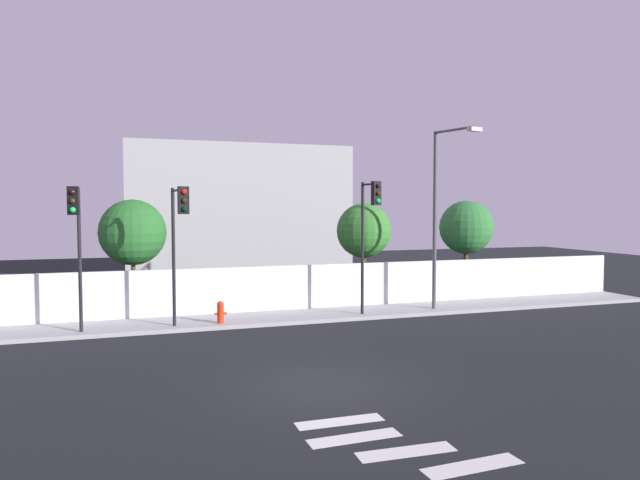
{
  "coord_description": "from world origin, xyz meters",
  "views": [
    {
      "loc": [
        -4.37,
        -12.87,
        4.27
      ],
      "look_at": [
        2.08,
        6.5,
        3.15
      ],
      "focal_mm": 31.87,
      "sensor_mm": 36.0,
      "label": 1
    }
  ],
  "objects_px": {
    "traffic_light_left": "(179,226)",
    "roadside_tree_midleft": "(364,231)",
    "fire_hydrant": "(221,311)",
    "traffic_light_center": "(370,219)",
    "traffic_light_right": "(76,228)",
    "roadside_tree_midright": "(466,228)",
    "roadside_tree_leftmost": "(133,233)",
    "street_lamp_curbside": "(440,204)"
  },
  "relations": [
    {
      "from": "traffic_light_left",
      "to": "roadside_tree_midleft",
      "type": "relative_size",
      "value": 1.07
    },
    {
      "from": "fire_hydrant",
      "to": "traffic_light_center",
      "type": "bearing_deg",
      "value": -3.82
    },
    {
      "from": "traffic_light_center",
      "to": "traffic_light_right",
      "type": "xyz_separation_m",
      "value": [
        -10.34,
        -0.11,
        -0.21
      ]
    },
    {
      "from": "traffic_light_center",
      "to": "roadside_tree_midleft",
      "type": "xyz_separation_m",
      "value": [
        1.31,
        3.69,
        -0.59
      ]
    },
    {
      "from": "fire_hydrant",
      "to": "roadside_tree_midright",
      "type": "xyz_separation_m",
      "value": [
        12.31,
        3.32,
        2.78
      ]
    },
    {
      "from": "traffic_light_center",
      "to": "roadside_tree_leftmost",
      "type": "height_order",
      "value": "traffic_light_center"
    },
    {
      "from": "street_lamp_curbside",
      "to": "fire_hydrant",
      "type": "xyz_separation_m",
      "value": [
        -8.92,
        0.02,
        -3.87
      ]
    },
    {
      "from": "traffic_light_left",
      "to": "roadside_tree_midright",
      "type": "height_order",
      "value": "traffic_light_left"
    },
    {
      "from": "roadside_tree_leftmost",
      "to": "traffic_light_right",
      "type": "bearing_deg",
      "value": -114.53
    },
    {
      "from": "traffic_light_left",
      "to": "roadside_tree_midleft",
      "type": "height_order",
      "value": "traffic_light_left"
    },
    {
      "from": "traffic_light_center",
      "to": "roadside_tree_midleft",
      "type": "height_order",
      "value": "traffic_light_center"
    },
    {
      "from": "traffic_light_center",
      "to": "roadside_tree_midright",
      "type": "bearing_deg",
      "value": 29.01
    },
    {
      "from": "traffic_light_left",
      "to": "roadside_tree_midleft",
      "type": "distance_m",
      "value": 9.39
    },
    {
      "from": "traffic_light_center",
      "to": "street_lamp_curbside",
      "type": "distance_m",
      "value": 3.34
    },
    {
      "from": "traffic_light_center",
      "to": "street_lamp_curbside",
      "type": "xyz_separation_m",
      "value": [
        3.27,
        0.36,
        0.58
      ]
    },
    {
      "from": "roadside_tree_leftmost",
      "to": "roadside_tree_midleft",
      "type": "relative_size",
      "value": 1.03
    },
    {
      "from": "fire_hydrant",
      "to": "roadside_tree_leftmost",
      "type": "bearing_deg",
      "value": 131.65
    },
    {
      "from": "traffic_light_center",
      "to": "fire_hydrant",
      "type": "bearing_deg",
      "value": 176.18
    },
    {
      "from": "fire_hydrant",
      "to": "street_lamp_curbside",
      "type": "bearing_deg",
      "value": -0.11
    },
    {
      "from": "traffic_light_center",
      "to": "traffic_light_right",
      "type": "relative_size",
      "value": 1.07
    },
    {
      "from": "roadside_tree_leftmost",
      "to": "traffic_light_center",
      "type": "bearing_deg",
      "value": -23.23
    },
    {
      "from": "street_lamp_curbside",
      "to": "traffic_light_right",
      "type": "bearing_deg",
      "value": -178.0
    },
    {
      "from": "traffic_light_center",
      "to": "roadside_tree_midleft",
      "type": "distance_m",
      "value": 3.96
    },
    {
      "from": "street_lamp_curbside",
      "to": "fire_hydrant",
      "type": "bearing_deg",
      "value": 179.89
    },
    {
      "from": "street_lamp_curbside",
      "to": "roadside_tree_leftmost",
      "type": "distance_m",
      "value": 12.38
    },
    {
      "from": "traffic_light_left",
      "to": "traffic_light_center",
      "type": "distance_m",
      "value": 7.15
    },
    {
      "from": "traffic_light_right",
      "to": "roadside_tree_midleft",
      "type": "relative_size",
      "value": 1.07
    },
    {
      "from": "roadside_tree_leftmost",
      "to": "roadside_tree_midleft",
      "type": "height_order",
      "value": "roadside_tree_leftmost"
    },
    {
      "from": "roadside_tree_midright",
      "to": "traffic_light_left",
      "type": "bearing_deg",
      "value": -163.58
    },
    {
      "from": "traffic_light_right",
      "to": "roadside_tree_leftmost",
      "type": "bearing_deg",
      "value": 65.47
    },
    {
      "from": "traffic_light_left",
      "to": "roadside_tree_leftmost",
      "type": "distance_m",
      "value": 4.34
    },
    {
      "from": "street_lamp_curbside",
      "to": "roadside_tree_midleft",
      "type": "distance_m",
      "value": 4.04
    },
    {
      "from": "traffic_light_left",
      "to": "fire_hydrant",
      "type": "height_order",
      "value": "traffic_light_left"
    },
    {
      "from": "traffic_light_left",
      "to": "roadside_tree_midright",
      "type": "bearing_deg",
      "value": 16.42
    },
    {
      "from": "street_lamp_curbside",
      "to": "roadside_tree_leftmost",
      "type": "relative_size",
      "value": 1.57
    },
    {
      "from": "roadside_tree_leftmost",
      "to": "roadside_tree_midright",
      "type": "bearing_deg",
      "value": 0.0
    },
    {
      "from": "traffic_light_right",
      "to": "roadside_tree_leftmost",
      "type": "xyz_separation_m",
      "value": [
        1.74,
        3.81,
        -0.33
      ]
    },
    {
      "from": "fire_hydrant",
      "to": "roadside_tree_leftmost",
      "type": "height_order",
      "value": "roadside_tree_leftmost"
    },
    {
      "from": "roadside_tree_midright",
      "to": "traffic_light_center",
      "type": "bearing_deg",
      "value": -150.99
    },
    {
      "from": "fire_hydrant",
      "to": "roadside_tree_midleft",
      "type": "relative_size",
      "value": 0.18
    },
    {
      "from": "roadside_tree_midleft",
      "to": "roadside_tree_midright",
      "type": "relative_size",
      "value": 0.97
    },
    {
      "from": "traffic_light_right",
      "to": "traffic_light_left",
      "type": "bearing_deg",
      "value": -4.63
    }
  ]
}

